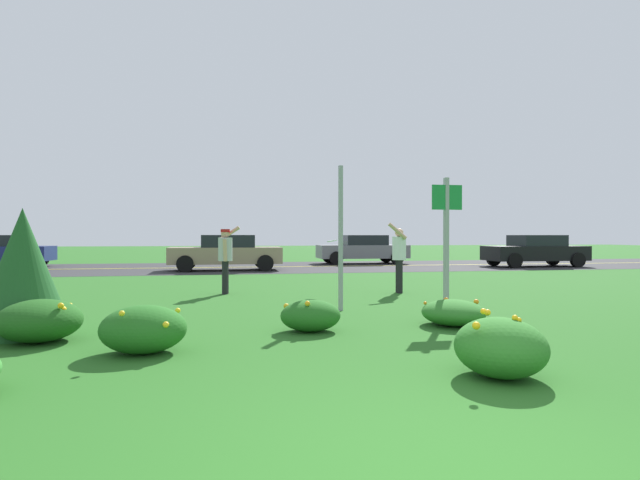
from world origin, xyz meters
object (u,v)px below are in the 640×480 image
(sign_post_near_path, at_px, (341,238))
(car_black_leftmost, at_px, (535,251))
(sign_post_by_roadside, at_px, (446,232))
(car_gray_center_left, at_px, (363,249))
(person_catcher_white_shirt, at_px, (399,254))
(frisbee_white, at_px, (332,241))
(person_thrower_red_cap_gray_shirt, at_px, (225,254))
(car_tan_center_right, at_px, (226,252))

(sign_post_near_path, distance_m, car_black_leftmost, 16.81)
(sign_post_near_path, bearing_deg, car_black_leftmost, 44.89)
(sign_post_by_roadside, height_order, car_gray_center_left, sign_post_by_roadside)
(sign_post_near_path, bearing_deg, sign_post_by_roadside, -28.36)
(person_catcher_white_shirt, bearing_deg, frisbee_white, 164.86)
(person_thrower_red_cap_gray_shirt, relative_size, car_gray_center_left, 0.37)
(car_tan_center_right, bearing_deg, car_black_leftmost, 0.00)
(car_black_leftmost, height_order, car_tan_center_right, same)
(car_black_leftmost, xyz_separation_m, car_gray_center_left, (-7.15, 3.86, 0.00))
(sign_post_by_roadside, relative_size, car_black_leftmost, 0.55)
(sign_post_near_path, height_order, person_catcher_white_shirt, sign_post_near_path)
(person_catcher_white_shirt, bearing_deg, sign_post_by_roadside, -96.04)
(person_thrower_red_cap_gray_shirt, bearing_deg, person_catcher_white_shirt, -7.46)
(person_catcher_white_shirt, relative_size, frisbee_white, 6.90)
(sign_post_by_roadside, distance_m, car_black_leftmost, 16.36)
(person_catcher_white_shirt, xyz_separation_m, car_black_leftmost, (9.80, 9.19, -0.22))
(person_catcher_white_shirt, xyz_separation_m, car_tan_center_right, (-4.19, 9.19, -0.22))
(car_gray_center_left, bearing_deg, person_thrower_red_cap_gray_shirt, -118.90)
(car_tan_center_right, bearing_deg, frisbee_white, -73.55)
(person_catcher_white_shirt, distance_m, car_gray_center_left, 13.32)
(sign_post_by_roadside, distance_m, car_tan_center_right, 13.36)
(car_black_leftmost, bearing_deg, frisbee_white, -142.51)
(sign_post_near_path, relative_size, car_gray_center_left, 0.61)
(sign_post_by_roadside, bearing_deg, car_tan_center_right, 106.61)
(person_thrower_red_cap_gray_shirt, distance_m, car_gray_center_left, 14.27)
(car_black_leftmost, distance_m, car_tan_center_right, 14.00)
(frisbee_white, bearing_deg, person_catcher_white_shirt, -15.14)
(sign_post_near_path, xyz_separation_m, person_catcher_white_shirt, (2.10, 2.67, -0.41))
(sign_post_by_roadside, xyz_separation_m, frisbee_white, (-1.23, 4.03, -0.20))
(frisbee_white, bearing_deg, car_gray_center_left, 71.32)
(frisbee_white, bearing_deg, car_tan_center_right, 106.45)
(car_gray_center_left, bearing_deg, sign_post_by_roadside, -100.34)
(car_gray_center_left, bearing_deg, person_catcher_white_shirt, -101.50)
(car_tan_center_right, bearing_deg, person_catcher_white_shirt, -65.47)
(person_catcher_white_shirt, distance_m, car_black_leftmost, 13.44)
(person_thrower_red_cap_gray_shirt, distance_m, frisbee_white, 2.66)
(sign_post_by_roadside, xyz_separation_m, car_tan_center_right, (-3.81, 12.78, -0.75))
(car_gray_center_left, bearing_deg, frisbee_white, -108.68)
(car_black_leftmost, height_order, car_gray_center_left, same)
(person_thrower_red_cap_gray_shirt, distance_m, car_black_leftmost, 16.49)
(car_gray_center_left, xyz_separation_m, car_tan_center_right, (-6.85, -3.86, 0.00))
(sign_post_near_path, xyz_separation_m, car_tan_center_right, (-2.09, 11.85, -0.63))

